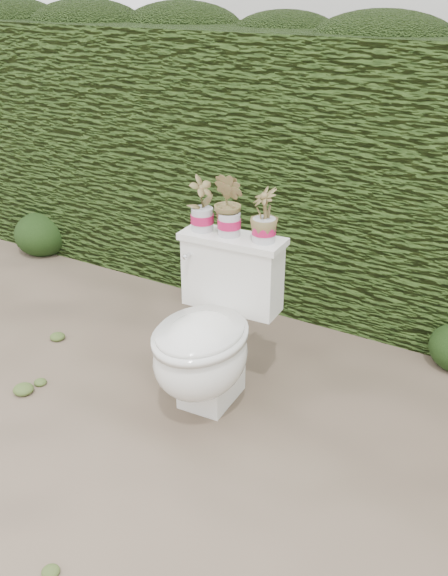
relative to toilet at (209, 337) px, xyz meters
The scene contains 8 objects.
ground 0.45m from the toilet, 30.55° to the right, with size 60.00×60.00×0.00m, color #88745E.
hedge 1.55m from the toilet, 80.94° to the left, with size 8.00×1.00×1.60m, color #3E5B1E.
toilet is the anchor object (origin of this frame).
potted_plant_left 0.62m from the toilet, 127.56° to the left, with size 0.13×0.09×0.25m, color #298128.
potted_plant_center 0.61m from the toilet, 97.99° to the left, with size 0.16×0.13×0.29m, color #298128.
potted_plant_right 0.61m from the toilet, 60.38° to the left, with size 0.13×0.13×0.24m, color #298128.
liriope_clump_0 2.31m from the toilet, 154.97° to the left, with size 0.41×0.41×0.33m, color #243C15.
liriope_clump_1 1.12m from the toilet, 119.86° to the left, with size 0.44×0.44×0.35m, color #243C15.
Camera 1 is at (1.15, -2.04, 1.86)m, focal length 40.00 mm.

